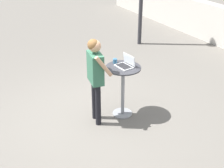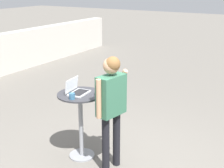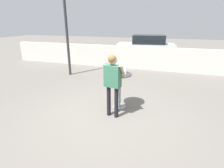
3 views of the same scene
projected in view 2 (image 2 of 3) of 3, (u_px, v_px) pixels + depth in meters
The scene contains 4 objects.
cafe_table at pixel (81, 114), 4.78m from camera, with size 0.69×0.69×1.06m.
laptop at pixel (77, 90), 4.69m from camera, with size 0.36×0.30×0.23m.
coffee_mug at pixel (72, 96), 4.45m from camera, with size 0.12×0.08×0.09m.
standing_person at pixel (111, 99), 4.35m from camera, with size 0.60×0.34×1.71m.
Camera 2 is at (-3.32, -2.06, 2.66)m, focal length 50.00 mm.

